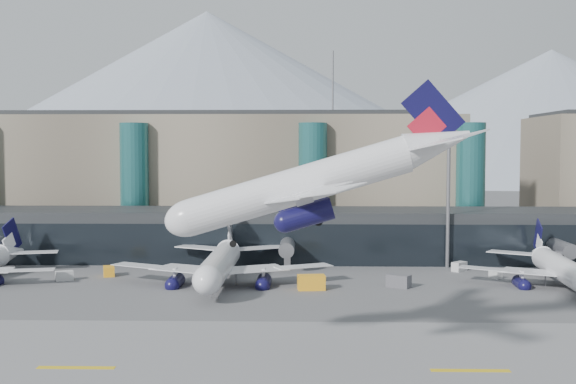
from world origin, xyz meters
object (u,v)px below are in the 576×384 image
object	(u,v)px
jet_parked_right	(556,259)
veh_c	(399,281)
jet_parked_mid	(222,254)
veh_g	(495,275)
veh_a	(64,276)
veh_h	(311,282)
lightmast_mid	(448,191)
veh_b	(109,271)
hero_jet	(327,171)
veh_d	(459,267)

from	to	relation	value
jet_parked_right	veh_c	world-z (taller)	jet_parked_right
jet_parked_mid	jet_parked_right	world-z (taller)	jet_parked_mid
veh_g	veh_a	bearing A→B (deg)	-118.03
jet_parked_right	veh_h	distance (m)	40.99
veh_g	veh_h	size ratio (longest dim) A/B	0.49
lightmast_mid	veh_g	size ratio (longest dim) A/B	12.13
veh_b	jet_parked_right	bearing A→B (deg)	-111.48
jet_parked_right	veh_c	xyz separation A→B (m)	(-26.34, -3.75, -3.06)
veh_a	veh_h	size ratio (longest dim) A/B	0.67
hero_jet	jet_parked_right	size ratio (longest dim) A/B	1.01
veh_d	veh_g	world-z (taller)	veh_d
veh_d	veh_g	size ratio (longest dim) A/B	1.40
hero_jet	veh_g	distance (m)	62.11
veh_b	veh_d	distance (m)	62.82
hero_jet	veh_c	xyz separation A→B (m)	(12.81, 42.07, -19.09)
lightmast_mid	veh_b	world-z (taller)	lightmast_mid
lightmast_mid	veh_c	distance (m)	26.25
jet_parked_mid	veh_a	size ratio (longest dim) A/B	13.60
hero_jet	veh_a	size ratio (longest dim) A/B	11.81
veh_c	jet_parked_mid	bearing A→B (deg)	-156.72
veh_b	lightmast_mid	bearing A→B (deg)	-97.86
veh_a	veh_c	xyz separation A→B (m)	(55.83, -4.61, 0.23)
veh_b	veh_d	xyz separation A→B (m)	(62.47, 6.61, -0.01)
veh_d	jet_parked_right	bearing A→B (deg)	-87.63
veh_h	veh_a	bearing A→B (deg)	163.88
hero_jet	jet_parked_right	distance (m)	62.36
jet_parked_right	veh_h	size ratio (longest dim) A/B	7.85
jet_parked_mid	veh_h	world-z (taller)	jet_parked_mid
jet_parked_mid	veh_a	xyz separation A→B (m)	(-26.82, 0.65, -3.93)
jet_parked_mid	jet_parked_right	xyz separation A→B (m)	(55.35, -0.22, -0.64)
jet_parked_right	veh_b	bearing A→B (deg)	89.59
veh_c	veh_b	bearing A→B (deg)	-159.26
veh_a	lightmast_mid	bearing A→B (deg)	-13.63
veh_d	veh_h	xyz separation A→B (m)	(-27.10, -17.99, 0.34)
hero_jet	veh_d	size ratio (longest dim) A/B	11.44
veh_c	veh_g	bearing A→B (deg)	56.45
lightmast_mid	veh_g	bearing A→B (deg)	-60.92
veh_b	veh_g	xyz separation A→B (m)	(67.15, -0.60, -0.24)
hero_jet	jet_parked_mid	size ratio (longest dim) A/B	0.87
veh_b	veh_h	xyz separation A→B (m)	(35.37, -11.38, 0.33)
hero_jet	veh_g	xyz separation A→B (m)	(30.51, 50.47, -19.51)
lightmast_mid	veh_c	bearing A→B (deg)	-120.87
hero_jet	veh_a	xyz separation A→B (m)	(-43.02, 46.68, -19.32)
veh_a	veh_h	xyz separation A→B (m)	(41.74, -6.99, 0.38)
veh_d	jet_parked_mid	bearing A→B (deg)	149.54
jet_parked_right	veh_g	distance (m)	10.42
jet_parked_right	veh_c	size ratio (longest dim) A/B	9.05
hero_jet	veh_h	distance (m)	43.99
jet_parked_right	veh_d	bearing A→B (deg)	51.88
veh_d	veh_a	bearing A→B (deg)	143.13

